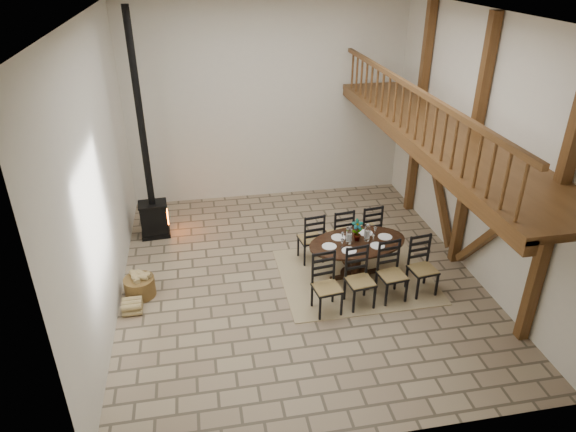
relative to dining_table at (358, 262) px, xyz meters
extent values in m
plane|color=gray|center=(-1.13, 0.32, -0.41)|extent=(8.00, 8.00, 0.00)
cube|color=beige|center=(-1.13, 4.32, 2.09)|extent=(7.00, 0.02, 5.00)
cube|color=beige|center=(-1.13, -3.68, 2.09)|extent=(7.00, 0.02, 5.00)
cube|color=beige|center=(-4.63, 0.32, 2.09)|extent=(0.02, 8.00, 5.00)
cube|color=beige|center=(2.37, 0.32, 2.09)|extent=(0.02, 8.00, 5.00)
cube|color=white|center=(-1.13, 0.32, 4.59)|extent=(7.00, 8.00, 0.02)
cube|color=brown|center=(2.25, -2.18, 2.09)|extent=(0.18, 0.18, 5.00)
cube|color=brown|center=(2.25, 0.32, 2.09)|extent=(0.18, 0.18, 5.00)
cube|color=brown|center=(2.25, 2.82, 2.09)|extent=(0.18, 0.18, 5.00)
cube|color=brown|center=(2.25, -0.93, 0.99)|extent=(0.14, 2.16, 2.54)
cube|color=brown|center=(2.25, 1.57, 0.99)|extent=(0.14, 2.16, 2.54)
cube|color=brown|center=(2.25, 0.32, 2.39)|extent=(0.20, 7.80, 0.20)
cube|color=brown|center=(1.57, 0.32, 2.44)|extent=(1.60, 7.80, 0.12)
cube|color=brown|center=(0.87, 0.32, 2.34)|extent=(0.18, 7.80, 0.22)
cube|color=brown|center=(0.87, 0.32, 3.34)|extent=(0.09, 7.60, 0.09)
cube|color=brown|center=(0.87, 0.32, 2.92)|extent=(0.06, 7.60, 0.86)
cube|color=tan|center=(-0.01, 0.09, -0.40)|extent=(3.00, 2.50, 0.02)
ellipsoid|color=black|center=(-0.01, 0.09, 0.38)|extent=(2.12, 1.44, 0.04)
cylinder|color=black|center=(-0.01, 0.09, -0.03)|extent=(0.20, 0.20, 0.74)
cylinder|color=black|center=(-0.01, 0.09, -0.36)|extent=(0.61, 0.61, 0.06)
cube|color=#A1824A|center=(-0.87, -0.90, 0.11)|extent=(0.53, 0.51, 0.04)
cube|color=black|center=(-0.87, -0.90, -0.16)|extent=(0.51, 0.51, 0.50)
cube|color=black|center=(-0.90, -0.69, 0.41)|extent=(0.42, 0.10, 0.65)
cube|color=#A1824A|center=(-0.23, -0.81, 0.11)|extent=(0.53, 0.51, 0.04)
cube|color=black|center=(-0.23, -0.81, -0.16)|extent=(0.51, 0.51, 0.50)
cube|color=black|center=(-0.25, -0.61, 0.41)|extent=(0.42, 0.10, 0.65)
cube|color=#A1824A|center=(0.42, -0.73, 0.11)|extent=(0.53, 0.51, 0.04)
cube|color=black|center=(0.42, -0.73, -0.16)|extent=(0.51, 0.51, 0.50)
cube|color=black|center=(0.40, -0.52, 0.41)|extent=(0.42, 0.10, 0.65)
cube|color=#A1824A|center=(1.07, -0.65, 0.11)|extent=(0.53, 0.51, 0.04)
cube|color=black|center=(1.07, -0.65, -0.16)|extent=(0.51, 0.51, 0.50)
cube|color=black|center=(1.04, -0.44, 0.41)|extent=(0.42, 0.10, 0.65)
cube|color=#A1824A|center=(-0.77, 0.87, 0.11)|extent=(0.53, 0.51, 0.04)
cube|color=black|center=(-0.77, 0.87, -0.16)|extent=(0.51, 0.51, 0.50)
cube|color=black|center=(-0.74, 0.67, 0.41)|extent=(0.42, 0.10, 0.65)
cube|color=#A1824A|center=(-0.12, 0.96, 0.11)|extent=(0.53, 0.51, 0.04)
cube|color=black|center=(-0.12, 0.96, -0.16)|extent=(0.51, 0.51, 0.50)
cube|color=black|center=(-0.10, 0.75, 0.41)|extent=(0.42, 0.10, 0.65)
cube|color=#A1824A|center=(0.53, 1.04, 0.11)|extent=(0.53, 0.51, 0.04)
cube|color=black|center=(0.53, 1.04, -0.16)|extent=(0.51, 0.51, 0.50)
cube|color=black|center=(0.55, 0.84, 0.41)|extent=(0.42, 0.10, 0.65)
cube|color=white|center=(-0.01, 0.09, 0.41)|extent=(1.61, 0.95, 0.01)
cube|color=white|center=(-0.01, 0.09, 0.49)|extent=(1.01, 0.45, 0.18)
cylinder|color=white|center=(-0.21, 0.07, 0.57)|extent=(0.12, 0.12, 0.34)
cylinder|color=white|center=(0.18, 0.12, 0.57)|extent=(0.12, 0.12, 0.34)
cylinder|color=silver|center=(-0.21, 0.07, 0.48)|extent=(0.06, 0.06, 0.16)
cylinder|color=silver|center=(0.18, 0.12, 0.48)|extent=(0.06, 0.06, 0.16)
imported|color=#4C723F|center=(-0.02, 0.15, 0.63)|extent=(0.26, 0.19, 0.46)
cube|color=black|center=(-4.06, 2.57, -0.36)|extent=(0.67, 0.54, 0.10)
cube|color=black|center=(-4.06, 2.57, 0.03)|extent=(0.62, 0.48, 0.69)
cube|color=#FF590C|center=(-3.76, 2.59, 0.03)|extent=(0.04, 0.28, 0.28)
cube|color=black|center=(-4.06, 2.57, 0.39)|extent=(0.66, 0.53, 0.04)
cylinder|color=black|center=(-4.06, 2.57, 2.50)|extent=(0.15, 0.15, 4.17)
cylinder|color=brown|center=(-4.26, 0.24, -0.22)|extent=(0.58, 0.58, 0.38)
cube|color=tan|center=(-4.26, 0.24, 0.01)|extent=(0.31, 0.31, 0.11)
cube|color=tan|center=(-4.36, -0.26, -0.29)|extent=(0.35, 0.36, 0.24)
camera|label=1|loc=(-2.94, -8.19, 5.52)|focal=32.00mm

